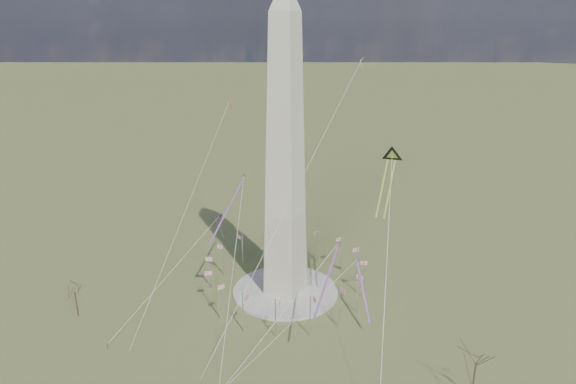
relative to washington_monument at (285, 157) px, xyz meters
The scene contains 14 objects.
ground 47.95m from the washington_monument, ahead, with size 2000.00×2000.00×0.00m, color brown.
plaza 47.55m from the washington_monument, ahead, with size 36.00×36.00×0.80m, color beige.
washington_monument is the anchor object (origin of this frame).
flagpole_ring 40.68m from the washington_monument, 169.63° to the right, with size 54.40×54.40×13.00m.
tree_near 78.16m from the washington_monument, 18.95° to the right, with size 8.92×8.92×15.61m.
tree_far 77.44m from the washington_monument, 138.69° to the right, with size 7.28×7.28×12.74m.
person_west 75.81m from the washington_monument, 119.33° to the right, with size 0.82×0.64×1.68m, color gray.
kite_delta_black 33.05m from the washington_monument, ahead, with size 8.10×19.70×16.08m.
kite_diamond_purple 35.29m from the washington_monument, behind, with size 2.21×3.27×9.71m.
kite_streamer_left 39.75m from the washington_monument, 38.48° to the right, with size 3.51×20.34×13.98m.
kite_streamer_mid 23.81m from the washington_monument, 167.93° to the right, with size 3.57×23.77×16.32m.
kite_streamer_right 45.62m from the washington_monument, ahead, with size 11.47×15.62×12.57m.
kite_small_red 58.15m from the washington_monument, 141.84° to the left, with size 1.64×1.83×5.03m.
kite_small_white 56.34m from the washington_monument, 84.43° to the left, with size 1.45×2.15×4.55m.
Camera 1 is at (74.99, -135.03, 90.21)m, focal length 32.00 mm.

